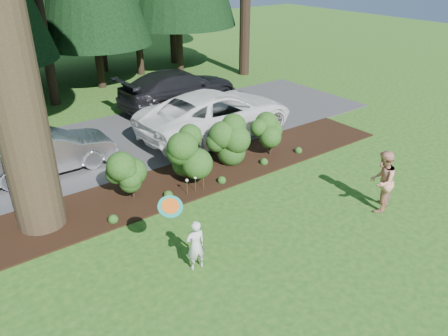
% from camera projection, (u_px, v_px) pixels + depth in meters
% --- Properties ---
extents(ground, '(80.00, 80.00, 0.00)m').
position_uv_depth(ground, '(253.00, 224.00, 11.91)').
color(ground, '#1E4E16').
rests_on(ground, ground).
extents(mulch_bed, '(16.00, 2.50, 0.05)m').
position_uv_depth(mulch_bed, '(189.00, 179.00, 14.24)').
color(mulch_bed, black).
rests_on(mulch_bed, ground).
extents(driveway, '(22.00, 6.00, 0.03)m').
position_uv_depth(driveway, '(132.00, 139.00, 17.30)').
color(driveway, '#38383A').
rests_on(driveway, ground).
extents(shrub_row, '(6.53, 1.60, 1.61)m').
position_uv_depth(shrub_row, '(210.00, 152.00, 14.22)').
color(shrub_row, '#1C4414').
rests_on(shrub_row, ground).
extents(lily_cluster, '(0.69, 0.09, 0.57)m').
position_uv_depth(lily_cluster, '(195.00, 178.00, 13.26)').
color(lily_cluster, '#1C4414').
rests_on(lily_cluster, ground).
extents(car_silver_wagon, '(4.43, 1.61, 1.45)m').
position_uv_depth(car_silver_wagon, '(47.00, 152.00, 14.39)').
color(car_silver_wagon, silver).
rests_on(car_silver_wagon, driveway).
extents(car_white_suv, '(6.64, 3.32, 1.80)m').
position_uv_depth(car_white_suv, '(217.00, 113.00, 17.24)').
color(car_white_suv, white).
rests_on(car_white_suv, driveway).
extents(car_dark_suv, '(6.08, 2.76, 1.73)m').
position_uv_depth(car_dark_suv, '(179.00, 88.00, 20.51)').
color(car_dark_suv, black).
rests_on(car_dark_suv, driveway).
extents(child, '(0.50, 0.35, 1.29)m').
position_uv_depth(child, '(196.00, 245.00, 9.99)').
color(child, silver).
rests_on(child, ground).
extents(adult, '(1.08, 0.97, 1.82)m').
position_uv_depth(adult, '(382.00, 181.00, 12.20)').
color(adult, red).
rests_on(adult, ground).
extents(frisbee, '(0.58, 0.47, 0.39)m').
position_uv_depth(frisbee, '(170.00, 206.00, 9.07)').
color(frisbee, '#1A907B').
rests_on(frisbee, ground).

